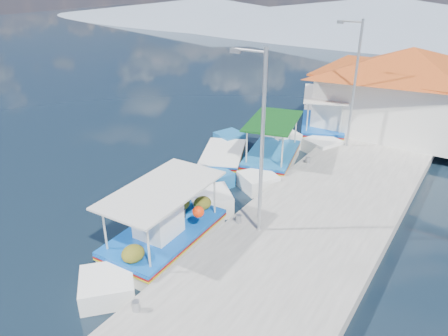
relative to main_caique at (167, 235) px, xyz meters
The scene contains 10 objects.
ground 2.23m from the main_caique, behind, with size 160.00×160.00×0.00m, color black.
quay 6.97m from the main_caique, 57.72° to the left, with size 5.00×44.00×0.50m, color #AFABA4.
bollards 5.40m from the main_caique, 72.50° to the left, with size 0.20×17.20×0.30m.
main_caique is the anchor object (origin of this frame).
caique_green_canopy 7.73m from the main_caique, 90.41° to the left, with size 3.07×6.60×2.54m.
caique_blue_hull 6.86m from the main_caique, 106.97° to the left, with size 3.37×5.52×1.08m.
caique_far 13.10m from the main_caique, 88.62° to the left, with size 3.97×6.93×2.62m.
harbor_building 15.60m from the main_caique, 74.90° to the left, with size 10.49×10.49×4.40m.
lamp_post_near 4.52m from the main_caique, 39.10° to the left, with size 1.21×0.14×6.00m.
lamp_post_far 11.64m from the main_caique, 77.93° to the left, with size 1.21×0.14×6.00m.
Camera 1 is at (10.22, -8.71, 8.41)m, focal length 34.01 mm.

